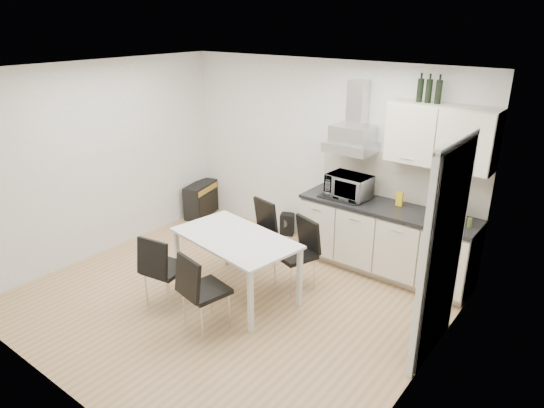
% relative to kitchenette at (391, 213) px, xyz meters
% --- Properties ---
extents(ground, '(4.50, 4.50, 0.00)m').
position_rel_kitchenette_xyz_m(ground, '(-1.19, -1.73, -0.83)').
color(ground, tan).
rests_on(ground, ground).
extents(wall_back, '(4.50, 0.10, 2.60)m').
position_rel_kitchenette_xyz_m(wall_back, '(-1.19, 0.27, 0.47)').
color(wall_back, white).
rests_on(wall_back, ground).
extents(wall_front, '(4.50, 0.10, 2.60)m').
position_rel_kitchenette_xyz_m(wall_front, '(-1.19, -3.73, 0.47)').
color(wall_front, white).
rests_on(wall_front, ground).
extents(wall_left, '(0.10, 4.00, 2.60)m').
position_rel_kitchenette_xyz_m(wall_left, '(-3.44, -1.73, 0.47)').
color(wall_left, white).
rests_on(wall_left, ground).
extents(wall_right, '(0.10, 4.00, 2.60)m').
position_rel_kitchenette_xyz_m(wall_right, '(1.06, -1.73, 0.47)').
color(wall_right, white).
rests_on(wall_right, ground).
extents(ceiling, '(4.50, 4.50, 0.00)m').
position_rel_kitchenette_xyz_m(ceiling, '(-1.19, -1.73, 1.77)').
color(ceiling, white).
rests_on(ceiling, wall_back).
extents(doorway, '(0.08, 1.04, 2.10)m').
position_rel_kitchenette_xyz_m(doorway, '(1.02, -1.18, 0.22)').
color(doorway, white).
rests_on(doorway, ground).
extents(kitchenette, '(2.22, 0.64, 2.52)m').
position_rel_kitchenette_xyz_m(kitchenette, '(0.00, 0.00, 0.00)').
color(kitchenette, beige).
rests_on(kitchenette, ground).
extents(dining_table, '(1.57, 1.05, 0.75)m').
position_rel_kitchenette_xyz_m(dining_table, '(-1.19, -1.58, -0.16)').
color(dining_table, white).
rests_on(dining_table, ground).
extents(chair_far_left, '(0.54, 0.58, 0.88)m').
position_rel_kitchenette_xyz_m(chair_far_left, '(-1.48, -0.90, -0.39)').
color(chair_far_left, black).
rests_on(chair_far_left, ground).
extents(chair_far_right, '(0.58, 0.62, 0.88)m').
position_rel_kitchenette_xyz_m(chair_far_right, '(-0.72, -1.05, -0.39)').
color(chair_far_right, black).
rests_on(chair_far_right, ground).
extents(chair_near_left, '(0.51, 0.56, 0.88)m').
position_rel_kitchenette_xyz_m(chair_near_left, '(-1.68, -2.21, -0.39)').
color(chair_near_left, black).
rests_on(chair_near_left, ground).
extents(chair_near_right, '(0.53, 0.58, 0.88)m').
position_rel_kitchenette_xyz_m(chair_near_right, '(-1.00, -2.27, -0.39)').
color(chair_near_right, black).
rests_on(chair_near_right, ground).
extents(guitar_amp, '(0.43, 0.71, 0.55)m').
position_rel_kitchenette_xyz_m(guitar_amp, '(-3.28, -0.08, -0.55)').
color(guitar_amp, black).
rests_on(guitar_amp, ground).
extents(floor_speaker, '(0.25, 0.24, 0.33)m').
position_rel_kitchenette_xyz_m(floor_speaker, '(-1.70, 0.17, -0.67)').
color(floor_speaker, black).
rests_on(floor_speaker, ground).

